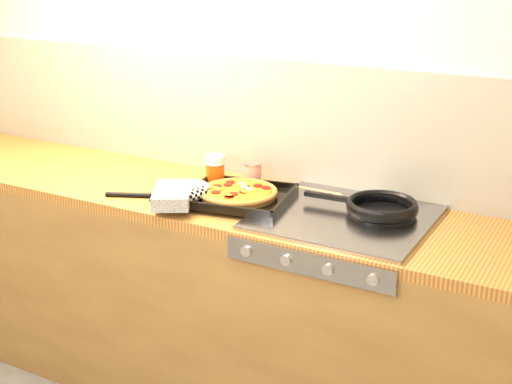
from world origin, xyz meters
The scene contains 9 objects.
room_shell centered at (0.00, 1.39, 1.15)m, with size 3.20×3.20×3.20m.
counter_run centered at (0.00, 1.10, 0.45)m, with size 3.20×0.62×0.90m.
stovetop centered at (0.45, 1.10, 0.91)m, with size 0.60×0.56×0.02m, color gray.
pizza_on_tray centered at (-0.02, 1.02, 0.94)m, with size 0.51×0.50×0.06m.
frying_pan centered at (0.56, 1.17, 0.94)m, with size 0.43×0.27×0.04m.
tomato_can centered at (-0.01, 1.25, 0.95)m, with size 0.07×0.07×0.10m.
juice_glass centered at (-0.14, 1.18, 0.97)m, with size 0.10×0.10×0.13m.
wooden_spoon centered at (0.25, 1.30, 0.91)m, with size 0.30×0.05×0.02m.
black_spatula centered at (-0.32, 0.94, 0.91)m, with size 0.28×0.16×0.02m.
Camera 1 is at (1.31, -1.13, 1.83)m, focal length 50.00 mm.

